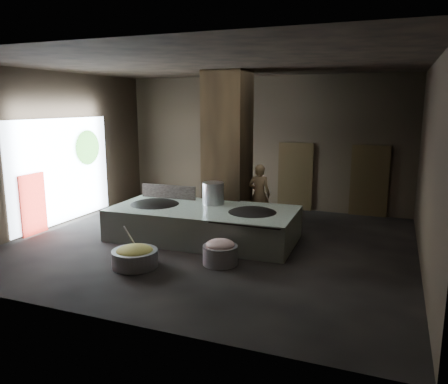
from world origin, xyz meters
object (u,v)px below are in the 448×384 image
at_px(wok_left, 155,207).
at_px(cook, 259,194).
at_px(hearth_platform, 203,223).
at_px(stock_pot, 213,194).
at_px(meat_basin, 220,255).
at_px(wok_right, 252,216).
at_px(veg_basin, 135,258).

xyz_separation_m(wok_left, cook, (2.40, 2.02, 0.16)).
xyz_separation_m(hearth_platform, wok_left, (-1.45, -0.05, 0.33)).
height_order(wok_left, cook, cook).
height_order(stock_pot, meat_basin, stock_pot).
bearing_deg(stock_pot, hearth_platform, -95.19).
bearing_deg(cook, wok_right, 99.27).
bearing_deg(meat_basin, cook, 92.79).
bearing_deg(stock_pot, wok_right, -21.04).
distance_m(cook, veg_basin, 4.72).
distance_m(cook, meat_basin, 3.64).
xyz_separation_m(wok_right, cook, (-0.40, 1.92, 0.16)).
xyz_separation_m(wok_left, meat_basin, (2.58, -1.55, -0.53)).
bearing_deg(meat_basin, wok_right, 82.25).
xyz_separation_m(cook, meat_basin, (0.17, -3.57, -0.69)).
bearing_deg(stock_pot, wok_left, -158.20).
bearing_deg(stock_pot, veg_basin, -102.05).
bearing_deg(hearth_platform, wok_right, 0.18).
xyz_separation_m(stock_pot, veg_basin, (-0.64, -2.98, -0.94)).
bearing_deg(meat_basin, wok_left, 148.98).
height_order(hearth_platform, stock_pot, stock_pot).
relative_size(veg_basin, meat_basin, 1.29).
bearing_deg(meat_basin, veg_basin, -154.05).
bearing_deg(stock_pot, cook, 57.64).
height_order(wok_right, veg_basin, wok_right).
bearing_deg(cook, meat_basin, 90.35).
distance_m(stock_pot, veg_basin, 3.19).
distance_m(veg_basin, meat_basin, 1.90).
relative_size(wok_left, veg_basin, 1.51).
relative_size(stock_pot, cook, 0.35).
bearing_deg(cook, hearth_platform, 61.81).
height_order(wok_left, meat_basin, wok_left).
height_order(hearth_platform, wok_left, wok_left).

